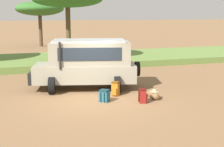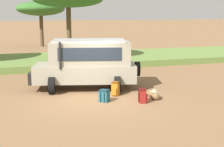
{
  "view_description": "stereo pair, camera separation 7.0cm",
  "coord_description": "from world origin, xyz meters",
  "px_view_note": "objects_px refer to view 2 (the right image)",
  "views": [
    {
      "loc": [
        -3.2,
        -12.56,
        3.68
      ],
      "look_at": [
        1.04,
        0.68,
        1.0
      ],
      "focal_mm": 50.0,
      "sensor_mm": 36.0,
      "label": 1
    },
    {
      "loc": [
        -3.13,
        -12.59,
        3.68
      ],
      "look_at": [
        1.04,
        0.68,
        1.0
      ],
      "focal_mm": 50.0,
      "sensor_mm": 36.0,
      "label": 2
    }
  ],
  "objects_px": {
    "backpack_cluster_center": "(143,96)",
    "backpack_beside_front_wheel": "(116,89)",
    "acacia_tree_left_mid": "(41,9)",
    "acacia_tree_centre_back": "(68,0)",
    "duffel_bag_low_black_case": "(153,95)",
    "safari_vehicle": "(87,63)",
    "backpack_near_rear_wheel": "(104,96)"
  },
  "relations": [
    {
      "from": "backpack_cluster_center",
      "to": "backpack_beside_front_wheel",
      "type": "bearing_deg",
      "value": 116.76
    },
    {
      "from": "acacia_tree_left_mid",
      "to": "acacia_tree_centre_back",
      "type": "distance_m",
      "value": 13.76
    },
    {
      "from": "backpack_cluster_center",
      "to": "acacia_tree_centre_back",
      "type": "distance_m",
      "value": 11.8
    },
    {
      "from": "duffel_bag_low_black_case",
      "to": "acacia_tree_centre_back",
      "type": "distance_m",
      "value": 11.52
    },
    {
      "from": "safari_vehicle",
      "to": "acacia_tree_centre_back",
      "type": "distance_m",
      "value": 8.47
    },
    {
      "from": "duffel_bag_low_black_case",
      "to": "acacia_tree_centre_back",
      "type": "height_order",
      "value": "acacia_tree_centre_back"
    },
    {
      "from": "backpack_near_rear_wheel",
      "to": "duffel_bag_low_black_case",
      "type": "distance_m",
      "value": 2.19
    },
    {
      "from": "backpack_near_rear_wheel",
      "to": "duffel_bag_low_black_case",
      "type": "bearing_deg",
      "value": -5.04
    },
    {
      "from": "safari_vehicle",
      "to": "backpack_beside_front_wheel",
      "type": "xyz_separation_m",
      "value": [
        0.91,
        -1.7,
        -0.98
      ]
    },
    {
      "from": "safari_vehicle",
      "to": "backpack_beside_front_wheel",
      "type": "distance_m",
      "value": 2.16
    },
    {
      "from": "backpack_beside_front_wheel",
      "to": "duffel_bag_low_black_case",
      "type": "relative_size",
      "value": 0.76
    },
    {
      "from": "acacia_tree_left_mid",
      "to": "backpack_beside_front_wheel",
      "type": "bearing_deg",
      "value": -86.96
    },
    {
      "from": "backpack_beside_front_wheel",
      "to": "acacia_tree_centre_back",
      "type": "xyz_separation_m",
      "value": [
        -0.45,
        9.47,
        4.31
      ]
    },
    {
      "from": "duffel_bag_low_black_case",
      "to": "backpack_cluster_center",
      "type": "bearing_deg",
      "value": -147.21
    },
    {
      "from": "backpack_near_rear_wheel",
      "to": "acacia_tree_left_mid",
      "type": "relative_size",
      "value": 0.1
    },
    {
      "from": "backpack_cluster_center",
      "to": "acacia_tree_left_mid",
      "type": "relative_size",
      "value": 0.11
    },
    {
      "from": "backpack_beside_front_wheel",
      "to": "acacia_tree_centre_back",
      "type": "relative_size",
      "value": 0.12
    },
    {
      "from": "backpack_near_rear_wheel",
      "to": "acacia_tree_centre_back",
      "type": "xyz_separation_m",
      "value": [
        0.3,
        10.26,
        4.37
      ]
    },
    {
      "from": "safari_vehicle",
      "to": "acacia_tree_left_mid",
      "type": "bearing_deg",
      "value": 90.87
    },
    {
      "from": "safari_vehicle",
      "to": "backpack_cluster_center",
      "type": "distance_m",
      "value": 3.68
    },
    {
      "from": "safari_vehicle",
      "to": "backpack_cluster_center",
      "type": "bearing_deg",
      "value": -62.47
    },
    {
      "from": "backpack_cluster_center",
      "to": "acacia_tree_centre_back",
      "type": "relative_size",
      "value": 0.11
    },
    {
      "from": "backpack_beside_front_wheel",
      "to": "acacia_tree_left_mid",
      "type": "distance_m",
      "value": 23.56
    },
    {
      "from": "duffel_bag_low_black_case",
      "to": "acacia_tree_left_mid",
      "type": "xyz_separation_m",
      "value": [
        -2.66,
        24.19,
        4.03
      ]
    },
    {
      "from": "safari_vehicle",
      "to": "backpack_cluster_center",
      "type": "xyz_separation_m",
      "value": [
        1.63,
        -3.14,
        -1.0
      ]
    },
    {
      "from": "backpack_cluster_center",
      "to": "backpack_near_rear_wheel",
      "type": "xyz_separation_m",
      "value": [
        -1.48,
        0.65,
        -0.04
      ]
    },
    {
      "from": "acacia_tree_left_mid",
      "to": "backpack_near_rear_wheel",
      "type": "bearing_deg",
      "value": -88.86
    },
    {
      "from": "safari_vehicle",
      "to": "backpack_near_rear_wheel",
      "type": "height_order",
      "value": "safari_vehicle"
    },
    {
      "from": "backpack_cluster_center",
      "to": "backpack_near_rear_wheel",
      "type": "relative_size",
      "value": 1.15
    },
    {
      "from": "backpack_beside_front_wheel",
      "to": "backpack_cluster_center",
      "type": "xyz_separation_m",
      "value": [
        0.73,
        -1.44,
        -0.02
      ]
    },
    {
      "from": "backpack_beside_front_wheel",
      "to": "acacia_tree_left_mid",
      "type": "relative_size",
      "value": 0.12
    },
    {
      "from": "safari_vehicle",
      "to": "backpack_near_rear_wheel",
      "type": "relative_size",
      "value": 10.44
    }
  ]
}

